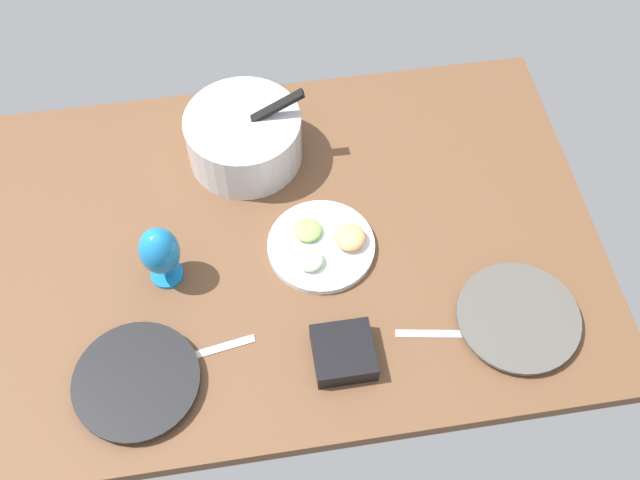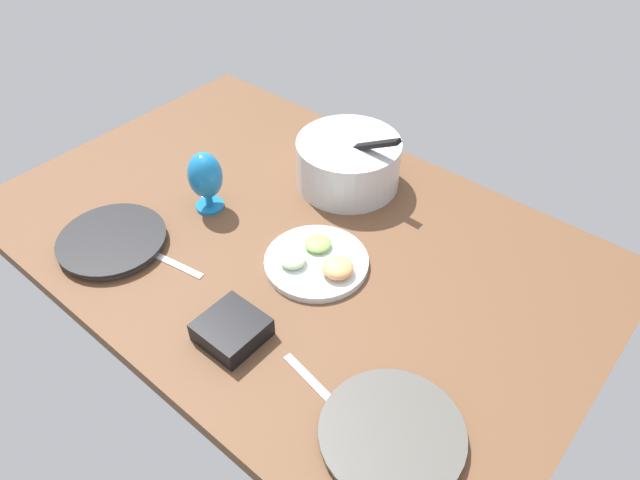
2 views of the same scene
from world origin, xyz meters
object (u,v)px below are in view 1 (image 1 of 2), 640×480
Objects in this scene: fruit_platter at (323,245)px; dinner_plate_left at (137,382)px; square_bowl_black at (344,352)px; dinner_plate_right at (518,318)px; mixing_bowl at (244,136)px; hurricane_glass_blue at (160,252)px.

dinner_plate_left is at bearing -147.98° from fruit_platter.
dinner_plate_left is 45.44cm from square_bowl_black.
fruit_platter reaches higher than dinner_plate_right.
mixing_bowl is 1.18× the size of fruit_platter.
fruit_platter reaches higher than square_bowl_black.
mixing_bowl is at bearing 63.59° from dinner_plate_left.
fruit_platter is (15.53, -31.82, -6.02)cm from mixing_bowl.
mixing_bowl is 2.31× the size of square_bowl_black.
dinner_plate_right is 1.08× the size of fruit_platter.
square_bowl_black is at bearing -90.07° from fruit_platter.
hurricane_glass_blue reaches higher than square_bowl_black.
square_bowl_black is (-40.94, -2.84, 1.55)cm from dinner_plate_right.
dinner_plate_right is 2.12× the size of square_bowl_black.
mixing_bowl is 40.42cm from hurricane_glass_blue.
hurricane_glass_blue is at bearing 144.18° from square_bowl_black.
mixing_bowl is 35.92cm from fruit_platter.
square_bowl_black reaches higher than dinner_plate_left.
dinner_plate_right is at bearing -17.24° from hurricane_glass_blue.
fruit_platter is (45.45, 28.42, 0.19)cm from dinner_plate_left.
dinner_plate_left is 86.38cm from dinner_plate_right.
dinner_plate_right is at bearing -32.66° from fruit_platter.
hurricane_glass_blue is (-22.28, -33.61, 2.78)cm from mixing_bowl.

